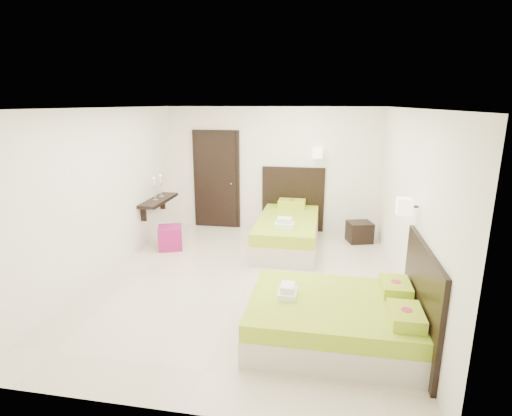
% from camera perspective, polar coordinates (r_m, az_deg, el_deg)
% --- Properties ---
extents(floor, '(5.50, 5.50, 0.00)m').
position_cam_1_polar(floor, '(6.26, -1.41, -10.44)').
color(floor, beige).
rests_on(floor, ground).
extents(bed_single, '(1.32, 2.20, 1.81)m').
position_cam_1_polar(bed_single, '(7.68, 4.60, -3.02)').
color(bed_single, beige).
rests_on(bed_single, ground).
extents(bed_double, '(1.92, 1.63, 1.58)m').
position_cam_1_polar(bed_double, '(4.83, 11.91, -15.10)').
color(bed_double, beige).
rests_on(bed_double, ground).
extents(nightstand, '(0.55, 0.51, 0.40)m').
position_cam_1_polar(nightstand, '(8.16, 14.55, -3.32)').
color(nightstand, black).
rests_on(nightstand, ground).
extents(ottoman, '(0.55, 0.55, 0.43)m').
position_cam_1_polar(ottoman, '(7.70, -12.15, -4.15)').
color(ottoman, '#8D1255').
rests_on(ottoman, ground).
extents(door, '(1.02, 0.15, 2.14)m').
position_cam_1_polar(door, '(8.73, -5.66, 4.01)').
color(door, black).
rests_on(door, ground).
extents(console_shelf, '(0.35, 1.20, 0.78)m').
position_cam_1_polar(console_shelf, '(8.06, -13.80, 1.06)').
color(console_shelf, black).
rests_on(console_shelf, ground).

